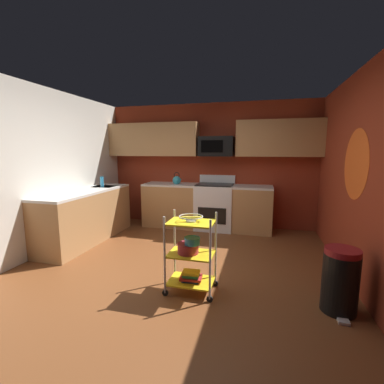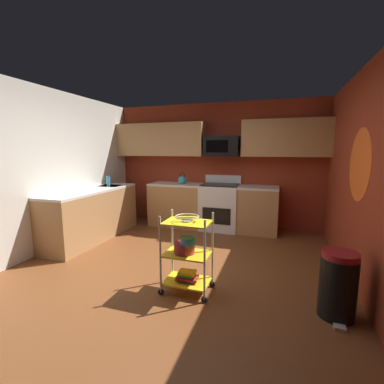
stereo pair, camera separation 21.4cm
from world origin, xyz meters
TOP-DOWN VIEW (x-y plane):
  - floor at (0.00, 0.00)m, footprint 4.40×4.80m
  - wall_back at (0.00, 2.43)m, footprint 4.52×0.06m
  - wall_left at (-2.23, 0.00)m, footprint 0.06×4.80m
  - wall_right at (2.23, 0.00)m, footprint 0.06×4.80m
  - wall_flower_decal at (2.20, 0.39)m, footprint 0.00×0.86m
  - counter_run at (-0.84, 1.52)m, footprint 3.53×2.66m
  - oven_range at (0.18, 2.10)m, footprint 0.76×0.65m
  - upper_cabinets at (-0.04, 2.23)m, footprint 4.40×0.33m
  - microwave at (0.18, 2.21)m, footprint 0.70×0.39m
  - rolling_cart at (0.35, -0.46)m, footprint 0.58×0.38m
  - fruit_bowl at (0.35, -0.46)m, footprint 0.27×0.27m
  - mixing_bowl_large at (0.32, -0.46)m, footprint 0.25×0.25m
  - mixing_bowl_small at (0.37, -0.48)m, footprint 0.18×0.18m
  - book_stack at (0.35, -0.46)m, footprint 0.26×0.20m
  - kettle at (-0.64, 2.10)m, footprint 0.21×0.18m
  - dish_soap_bottle at (-1.87, 1.24)m, footprint 0.06×0.06m
  - trash_can at (1.90, -0.46)m, footprint 0.34×0.42m

SIDE VIEW (x-z plane):
  - floor at x=0.00m, z-range -0.04..0.00m
  - book_stack at x=0.35m, z-range 0.13..0.24m
  - trash_can at x=1.90m, z-range 0.00..0.66m
  - rolling_cart at x=0.35m, z-range -0.01..0.91m
  - counter_run at x=-0.84m, z-range 0.00..0.92m
  - oven_range at x=0.18m, z-range -0.07..1.03m
  - mixing_bowl_large at x=0.32m, z-range 0.46..0.58m
  - mixing_bowl_small at x=0.37m, z-range 0.58..0.66m
  - fruit_bowl at x=0.35m, z-range 0.84..0.91m
  - kettle at x=-0.64m, z-range 0.86..1.13m
  - dish_soap_bottle at x=-1.87m, z-range 0.92..1.12m
  - wall_back at x=0.00m, z-range 0.00..2.60m
  - wall_left at x=-2.23m, z-range 0.00..2.60m
  - wall_right at x=2.23m, z-range 0.00..2.60m
  - wall_flower_decal at x=2.20m, z-range 1.02..1.88m
  - microwave at x=0.18m, z-range 1.50..1.90m
  - upper_cabinets at x=-0.04m, z-range 1.50..2.20m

